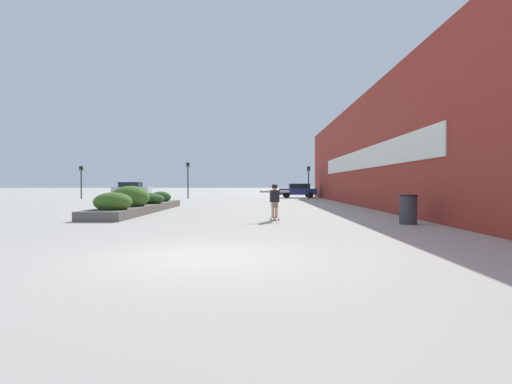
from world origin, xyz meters
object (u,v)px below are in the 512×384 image
object	(u,v)px
skateboard	(275,218)
car_center_left	(132,189)
traffic_light_right	(309,176)
traffic_light_far_left	(81,176)
trash_bin	(408,209)
car_center_right	(386,190)
traffic_light_left	(188,174)
skateboarder	(275,197)
car_leftmost	(298,190)

from	to	relation	value
skateboard	car_center_left	world-z (taller)	car_center_left
traffic_light_right	traffic_light_far_left	distance (m)	21.74
trash_bin	car_center_right	xyz separation A→B (m)	(8.91, 31.03, 0.24)
car_center_right	traffic_light_left	bearing A→B (deg)	-72.87
car_center_right	traffic_light_right	world-z (taller)	traffic_light_right
skateboard	traffic_light_left	world-z (taller)	traffic_light_left
trash_bin	traffic_light_left	size ratio (longest dim) A/B	0.29
skateboarder	traffic_light_left	size ratio (longest dim) A/B	0.37
skateboard	traffic_light_far_left	world-z (taller)	traffic_light_far_left
skateboarder	car_center_left	distance (m)	33.29
traffic_light_left	traffic_light_right	size ratio (longest dim) A/B	1.13
car_leftmost	car_center_right	size ratio (longest dim) A/B	0.97
traffic_light_far_left	car_leftmost	bearing A→B (deg)	9.39
car_leftmost	traffic_light_left	bearing A→B (deg)	104.80
traffic_light_left	traffic_light_right	xyz separation A→B (m)	(11.61, -0.40, -0.25)
traffic_light_left	traffic_light_right	bearing A→B (deg)	-1.99
skateboard	car_center_right	size ratio (longest dim) A/B	0.17
skateboarder	traffic_light_left	distance (m)	24.27
skateboard	skateboarder	size ratio (longest dim) A/B	0.51
skateboarder	car_center_right	xyz separation A→B (m)	(13.51, 29.51, -0.14)
trash_bin	car_center_left	distance (m)	36.90
car_center_left	skateboard	bearing A→B (deg)	27.18
car_center_right	skateboard	bearing A→B (deg)	-24.60
car_center_left	traffic_light_far_left	bearing A→B (deg)	-19.18
car_center_left	traffic_light_left	world-z (taller)	traffic_light_left
car_leftmost	traffic_light_right	size ratio (longest dim) A/B	1.23
car_leftmost	traffic_light_right	bearing A→B (deg)	-168.08
car_center_left	traffic_light_right	bearing A→B (deg)	69.98
trash_bin	traffic_light_far_left	distance (m)	32.76
car_center_right	traffic_light_right	distance (m)	11.82
car_center_right	traffic_light_right	size ratio (longest dim) A/B	1.28
car_center_right	traffic_light_far_left	distance (m)	32.05
skateboarder	traffic_light_left	xyz separation A→B (m)	(-7.59, 23.01, 1.49)
trash_bin	traffic_light_right	bearing A→B (deg)	91.38
skateboarder	car_center_right	size ratio (longest dim) A/B	0.33
skateboarder	traffic_light_right	world-z (taller)	traffic_light_right
car_leftmost	skateboard	bearing A→B (deg)	172.66
skateboarder	car_leftmost	world-z (taller)	car_leftmost
car_center_right	car_leftmost	bearing A→B (deg)	-70.42
traffic_light_left	car_center_left	bearing A→B (deg)	139.08
trash_bin	car_center_right	distance (m)	32.29
skateboarder	traffic_light_right	size ratio (longest dim) A/B	0.42
car_center_left	traffic_light_right	world-z (taller)	traffic_light_right
traffic_light_far_left	skateboarder	bearing A→B (deg)	-51.69
skateboard	car_leftmost	size ratio (longest dim) A/B	0.17
skateboarder	car_leftmost	bearing A→B (deg)	62.47
trash_bin	traffic_light_left	world-z (taller)	traffic_light_left
car_center_right	traffic_light_far_left	world-z (taller)	traffic_light_far_left
skateboarder	trash_bin	bearing A→B (deg)	-38.45
skateboard	car_leftmost	bearing A→B (deg)	62.47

